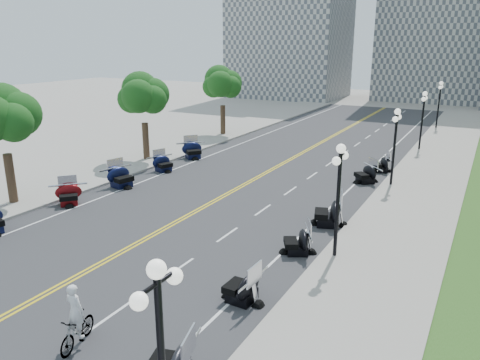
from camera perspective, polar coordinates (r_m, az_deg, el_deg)
The scene contains 43 objects.
ground at distance 21.91m, azimuth -14.27°, elevation -8.54°, with size 160.00×160.00×0.00m, color gray.
road at distance 29.44m, azimuth -1.11°, elevation -1.48°, with size 16.00×90.00×0.01m, color #333335.
centerline_yellow_a at distance 29.50m, azimuth -1.31°, elevation -1.43°, with size 0.12×90.00×0.00m, color yellow.
centerline_yellow_b at distance 29.38m, azimuth -0.91°, elevation -1.50°, with size 0.12×90.00×0.00m, color yellow.
edge_line_north at distance 27.02m, azimuth 10.80°, elevation -3.43°, with size 0.12×90.00×0.00m, color white.
edge_line_south at distance 32.94m, azimuth -10.84°, elevation 0.20°, with size 0.12×90.00×0.00m, color white.
lane_dash_5 at distance 17.40m, azimuth -15.35°, elevation -15.57°, with size 0.12×2.00×0.00m, color white.
lane_dash_6 at distance 20.03m, azimuth -7.38°, elevation -10.57°, with size 0.12×2.00×0.00m, color white.
lane_dash_7 at distance 23.07m, azimuth -1.55°, elevation -6.67°, with size 0.12×2.00×0.00m, color white.
lane_dash_8 at distance 26.36m, azimuth 2.81°, elevation -3.66°, with size 0.12×2.00×0.00m, color white.
lane_dash_9 at distance 29.83m, azimuth 6.15°, elevation -1.32°, with size 0.12×2.00×0.00m, color white.
lane_dash_10 at distance 33.41m, azimuth 8.79°, elevation 0.53°, with size 0.12×2.00×0.00m, color white.
lane_dash_11 at distance 37.08m, azimuth 10.91°, elevation 2.02°, with size 0.12×2.00×0.00m, color white.
lane_dash_12 at distance 40.81m, azimuth 12.65°, elevation 3.24°, with size 0.12×2.00×0.00m, color white.
lane_dash_13 at distance 44.59m, azimuth 14.09°, elevation 4.25°, with size 0.12×2.00×0.00m, color white.
lane_dash_14 at distance 48.41m, azimuth 15.32°, elevation 5.09°, with size 0.12×2.00×0.00m, color white.
lane_dash_15 at distance 52.25m, azimuth 16.37°, elevation 5.82°, with size 0.12×2.00×0.00m, color white.
lane_dash_16 at distance 56.11m, azimuth 17.27°, elevation 6.44°, with size 0.12×2.00×0.00m, color white.
lane_dash_17 at distance 59.99m, azimuth 18.06°, elevation 6.98°, with size 0.12×2.00×0.00m, color white.
lane_dash_18 at distance 63.89m, azimuth 18.76°, elevation 7.45°, with size 0.12×2.00×0.00m, color white.
lane_dash_19 at distance 67.80m, azimuth 19.37°, elevation 7.87°, with size 0.12×2.00×0.00m, color white.
sidewalk_north at distance 26.17m, azimuth 19.39°, elevation -4.63°, with size 5.00×90.00×0.15m, color #9E9991.
sidewalk_south at distance 35.59m, azimuth -15.98°, elevation 1.17°, with size 5.00×90.00×0.15m, color #9E9991.
distant_block_a at distance 82.82m, azimuth 6.17°, elevation 19.10°, with size 18.00×14.00×26.00m, color gray.
distant_block_b at distance 83.14m, azimuth 22.97°, elevation 19.34°, with size 16.00×12.00×30.00m, color gray.
street_lamp_2 at distance 20.15m, azimuth 11.83°, elevation -2.64°, with size 0.50×1.20×4.90m, color black, non-canonical shape.
street_lamp_3 at distance 31.47m, azimuth 18.28°, elevation 3.76°, with size 0.50×1.20×4.90m, color black, non-canonical shape.
street_lamp_4 at distance 43.15m, azimuth 21.31°, elevation 6.72°, with size 0.50×1.20×4.90m, color black, non-canonical shape.
street_lamp_5 at distance 54.98m, azimuth 23.06°, elevation 8.41°, with size 0.50×1.20×4.90m, color black, non-canonical shape.
tree_2 at distance 29.24m, azimuth -26.95°, elevation 6.19°, with size 4.80×4.80×9.20m, color #235619, non-canonical shape.
tree_3 at distance 37.30m, azimuth -11.68°, elevation 9.48°, with size 4.80×4.80×9.20m, color #235619, non-canonical shape.
tree_4 at distance 47.07m, azimuth -2.14°, elevation 11.19°, with size 4.80×4.80×9.20m, color #235619, non-canonical shape.
motorcycle_n_5 at distance 17.30m, azimuth 0.20°, elevation -12.72°, with size 1.81×1.81×1.27m, color black, non-canonical shape.
motorcycle_n_6 at distance 21.06m, azimuth 7.00°, elevation -7.31°, with size 1.79×1.79×1.25m, color black, non-canonical shape.
motorcycle_n_7 at distance 24.35m, azimuth 10.72°, elevation -3.80°, with size 2.16×2.16×1.51m, color black, non-canonical shape.
motorcycle_n_9 at distance 32.31m, azimuth 15.07°, elevation 0.80°, with size 1.90×1.90×1.33m, color black, non-canonical shape.
motorcycle_n_10 at distance 35.35m, azimuth 16.75°, elevation 1.93°, with size 1.79×1.79×1.26m, color black, non-canonical shape.
motorcycle_s_6 at distance 28.78m, azimuth -20.19°, elevation -1.59°, with size 1.86×1.86×1.30m, color #590A0C, non-canonical shape.
motorcycle_s_7 at distance 31.24m, azimuth -14.30°, elevation 0.46°, with size 2.10×2.10×1.47m, color black, non-canonical shape.
motorcycle_s_8 at distance 34.48m, azimuth -9.35°, elevation 2.09°, with size 1.82×1.82×1.28m, color black, non-canonical shape.
motorcycle_s_9 at distance 38.06m, azimuth -5.78°, elevation 3.72°, with size 2.09×2.09×1.46m, color black, non-canonical shape.
bicycle at distance 15.94m, azimuth -19.22°, elevation -16.93°, with size 0.51×1.81×1.09m, color #A51414.
cyclist_rider at distance 15.22m, azimuth -19.74°, elevation -12.40°, with size 0.65×0.42×1.77m, color white.
Camera 1 is at (13.86, -14.34, 9.07)m, focal length 35.00 mm.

